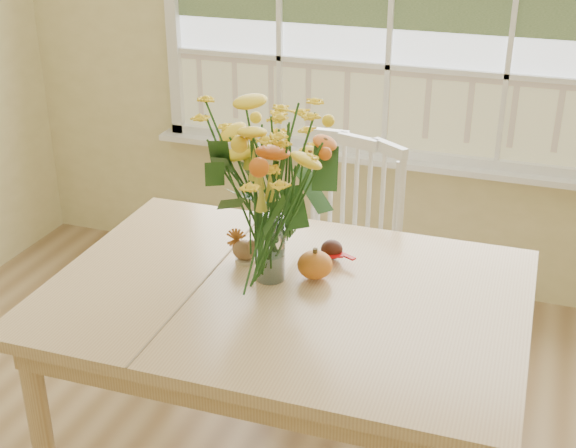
% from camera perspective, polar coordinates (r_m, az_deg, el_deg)
% --- Properties ---
extents(wall_back, '(4.00, 0.02, 2.70)m').
position_cam_1_polar(wall_back, '(3.76, 7.71, 14.56)').
color(wall_back, beige).
rests_on(wall_back, floor).
extents(dining_table, '(1.51, 1.09, 0.80)m').
position_cam_1_polar(dining_table, '(2.49, -0.15, -6.72)').
color(dining_table, tan).
rests_on(dining_table, floor).
extents(windsor_chair, '(0.57, 0.56, 1.00)m').
position_cam_1_polar(windsor_chair, '(3.24, 3.95, -1.81)').
color(windsor_chair, white).
rests_on(windsor_chair, floor).
extents(flower_vase, '(0.45, 0.45, 0.54)m').
position_cam_1_polar(flower_vase, '(2.37, -1.38, 2.84)').
color(flower_vase, white).
rests_on(flower_vase, dining_table).
extents(pumpkin, '(0.12, 0.12, 0.09)m').
position_cam_1_polar(pumpkin, '(2.48, 2.01, -3.14)').
color(pumpkin, '#C57117').
rests_on(pumpkin, dining_table).
extents(turkey_figurine, '(0.10, 0.08, 0.11)m').
position_cam_1_polar(turkey_figurine, '(2.59, -3.20, -1.95)').
color(turkey_figurine, '#CCB78C').
rests_on(turkey_figurine, dining_table).
extents(dark_gourd, '(0.13, 0.07, 0.07)m').
position_cam_1_polar(dark_gourd, '(2.61, 3.26, -1.97)').
color(dark_gourd, '#38160F').
rests_on(dark_gourd, dining_table).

